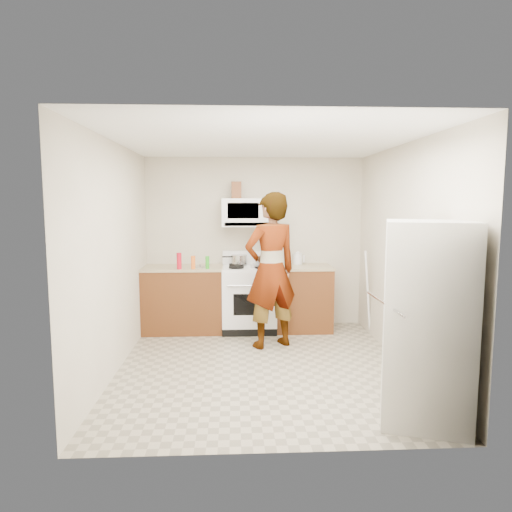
{
  "coord_description": "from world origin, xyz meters",
  "views": [
    {
      "loc": [
        -0.31,
        -4.98,
        1.86
      ],
      "look_at": [
        -0.04,
        0.55,
        1.19
      ],
      "focal_mm": 32.0,
      "sensor_mm": 36.0,
      "label": 1
    }
  ],
  "objects": [
    {
      "name": "pot_lid",
      "position": [
        -0.79,
        1.42,
        0.94
      ],
      "size": [
        0.27,
        0.27,
        0.01
      ],
      "primitive_type": "cylinder",
      "rotation": [
        0.0,
        0.0,
        0.31
      ],
      "color": "white",
      "rests_on": "counter_left"
    },
    {
      "name": "back_wall",
      "position": [
        0.0,
        1.79,
        1.25
      ],
      "size": [
        3.2,
        0.02,
        2.5
      ],
      "primitive_type": "cube",
      "color": "beige",
      "rests_on": "floor"
    },
    {
      "name": "gas_range",
      "position": [
        -0.1,
        1.48,
        0.49
      ],
      "size": [
        0.76,
        0.65,
        1.13
      ],
      "color": "white",
      "rests_on": "floor"
    },
    {
      "name": "cabinet_left",
      "position": [
        -1.04,
        1.49,
        0.45
      ],
      "size": [
        1.12,
        0.62,
        0.9
      ],
      "primitive_type": "cube",
      "color": "#592D15",
      "rests_on": "floor"
    },
    {
      "name": "fridge",
      "position": [
        1.3,
        -1.33,
        0.85
      ],
      "size": [
        0.88,
        0.88,
        1.7
      ],
      "primitive_type": "cube",
      "rotation": [
        0.0,
        0.0,
        -0.32
      ],
      "color": "white",
      "rests_on": "floor"
    },
    {
      "name": "floor",
      "position": [
        0.0,
        0.0,
        0.0
      ],
      "size": [
        3.6,
        3.6,
        0.0
      ],
      "primitive_type": "plane",
      "color": "gray",
      "rests_on": "ground"
    },
    {
      "name": "jug",
      "position": [
        -0.27,
        1.64,
        2.02
      ],
      "size": [
        0.14,
        0.14,
        0.24
      ],
      "primitive_type": "cube",
      "rotation": [
        0.0,
        0.0,
        0.03
      ],
      "color": "#5F3016",
      "rests_on": "microwave"
    },
    {
      "name": "bottle_hot_sauce",
      "position": [
        -0.87,
        1.26,
        1.03
      ],
      "size": [
        0.08,
        0.08,
        0.18
      ],
      "primitive_type": "cylinder",
      "rotation": [
        0.0,
        0.0,
        -0.36
      ],
      "color": "orange",
      "rests_on": "counter_left"
    },
    {
      "name": "person",
      "position": [
        0.15,
        0.72,
        0.99
      ],
      "size": [
        0.85,
        0.73,
        1.97
      ],
      "primitive_type": "imported",
      "rotation": [
        0.0,
        0.0,
        3.57
      ],
      "color": "tan",
      "rests_on": "floor"
    },
    {
      "name": "microwave",
      "position": [
        -0.1,
        1.61,
        1.7
      ],
      "size": [
        0.76,
        0.38,
        0.4
      ],
      "primitive_type": "cube",
      "color": "white",
      "rests_on": "back_wall"
    },
    {
      "name": "counter_left",
      "position": [
        -1.04,
        1.49,
        0.92
      ],
      "size": [
        1.14,
        0.64,
        0.03
      ],
      "primitive_type": "cube",
      "color": "#9A8F68",
      "rests_on": "cabinet_left"
    },
    {
      "name": "bottle_spray",
      "position": [
        -1.06,
        1.25,
        1.05
      ],
      "size": [
        0.08,
        0.08,
        0.23
      ],
      "primitive_type": "cylinder",
      "rotation": [
        0.0,
        0.0,
        0.19
      ],
      "color": "red",
      "rests_on": "counter_left"
    },
    {
      "name": "saucepan",
      "position": [
        -0.24,
        1.63,
        1.02
      ],
      "size": [
        0.23,
        0.23,
        0.12
      ],
      "primitive_type": "cylinder",
      "rotation": [
        0.0,
        0.0,
        0.04
      ],
      "color": "#ADAEB2",
      "rests_on": "gas_range"
    },
    {
      "name": "kettle",
      "position": [
        0.63,
        1.67,
        1.02
      ],
      "size": [
        0.16,
        0.16,
        0.16
      ],
      "primitive_type": "cylinder",
      "rotation": [
        0.0,
        0.0,
        0.24
      ],
      "color": "white",
      "rests_on": "counter_right"
    },
    {
      "name": "counter_right",
      "position": [
        0.68,
        1.49,
        0.92
      ],
      "size": [
        0.82,
        0.64,
        0.03
      ],
      "primitive_type": "cube",
      "color": "#9A8F68",
      "rests_on": "cabinet_right"
    },
    {
      "name": "tray",
      "position": [
        0.06,
        1.38,
        0.96
      ],
      "size": [
        0.28,
        0.22,
        0.05
      ],
      "primitive_type": "cube",
      "rotation": [
        0.0,
        0.0,
        -0.27
      ],
      "color": "white",
      "rests_on": "gas_range"
    },
    {
      "name": "broom",
      "position": [
        1.54,
        1.15,
        0.6
      ],
      "size": [
        0.18,
        0.21,
        1.19
      ],
      "primitive_type": "cylinder",
      "rotation": [
        0.14,
        -0.14,
        0.08
      ],
      "color": "white",
      "rests_on": "floor"
    },
    {
      "name": "cabinet_right",
      "position": [
        0.68,
        1.49,
        0.45
      ],
      "size": [
        0.8,
        0.62,
        0.9
      ],
      "primitive_type": "cube",
      "color": "#592D15",
      "rests_on": "floor"
    },
    {
      "name": "bottle_green_cap",
      "position": [
        -0.68,
        1.27,
        1.02
      ],
      "size": [
        0.06,
        0.06,
        0.17
      ],
      "primitive_type": "cylinder",
      "rotation": [
        0.0,
        0.0,
        0.2
      ],
      "color": "#279C1C",
      "rests_on": "counter_left"
    },
    {
      "name": "right_wall",
      "position": [
        1.59,
        0.0,
        1.25
      ],
      "size": [
        0.02,
        3.6,
        2.5
      ],
      "primitive_type": "cube",
      "color": "beige",
      "rests_on": "floor"
    }
  ]
}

